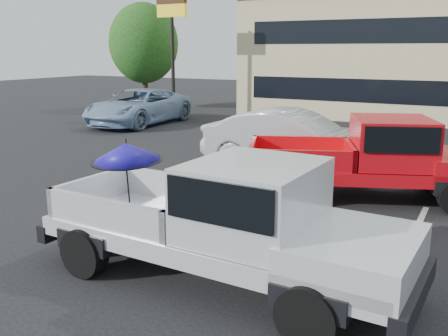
{
  "coord_description": "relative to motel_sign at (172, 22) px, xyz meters",
  "views": [
    {
      "loc": [
        4.03,
        -6.81,
        3.37
      ],
      "look_at": [
        -0.1,
        0.88,
        1.3
      ],
      "focal_mm": 40.0,
      "sensor_mm": 36.0,
      "label": 1
    }
  ],
  "objects": [
    {
      "name": "red_pickup",
      "position": [
        11.97,
        -9.36,
        -3.62
      ],
      "size": [
        6.07,
        3.93,
        1.89
      ],
      "rotation": [
        0.0,
        0.0,
        0.37
      ],
      "color": "black",
      "rests_on": "ground"
    },
    {
      "name": "silver_pickup",
      "position": [
        11.02,
        -14.78,
        -3.6
      ],
      "size": [
        5.77,
        2.32,
        2.06
      ],
      "rotation": [
        0.0,
        0.0,
        -0.05
      ],
      "color": "black",
      "rests_on": "ground"
    },
    {
      "name": "stripe_right",
      "position": [
        13.0,
        -12.0,
        -4.65
      ],
      "size": [
        0.12,
        5.0,
        0.01
      ],
      "primitive_type": "cube",
      "color": "silver",
      "rests_on": "ground"
    },
    {
      "name": "stripe_left",
      "position": [
        7.0,
        -12.0,
        -4.65
      ],
      "size": [
        0.12,
        5.0,
        0.01
      ],
      "primitive_type": "cube",
      "color": "silver",
      "rests_on": "ground"
    },
    {
      "name": "tree_left",
      "position": [
        -4.0,
        3.0,
        -0.92
      ],
      "size": [
        3.96,
        3.96,
        6.02
      ],
      "color": "#332114",
      "rests_on": "ground"
    },
    {
      "name": "blue_suv",
      "position": [
        -0.37,
        -2.36,
        -3.84
      ],
      "size": [
        2.93,
        5.94,
        1.62
      ],
      "primitive_type": "imported",
      "rotation": [
        0.0,
        0.0,
        0.04
      ],
      "color": "#84A2C5",
      "rests_on": "ground"
    },
    {
      "name": "silver_sedan",
      "position": [
        9.12,
        -7.5,
        -3.8
      ],
      "size": [
        5.19,
        1.89,
        1.7
      ],
      "primitive_type": "imported",
      "rotation": [
        0.0,
        0.0,
        1.55
      ],
      "color": "#B6B9BE",
      "rests_on": "ground"
    },
    {
      "name": "ground",
      "position": [
        10.0,
        -14.0,
        -4.65
      ],
      "size": [
        90.0,
        90.0,
        0.0
      ],
      "primitive_type": "plane",
      "color": "black",
      "rests_on": "ground"
    },
    {
      "name": "motel_sign",
      "position": [
        0.0,
        0.0,
        0.0
      ],
      "size": [
        1.6,
        0.22,
        6.0
      ],
      "color": "black",
      "rests_on": "ground"
    }
  ]
}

